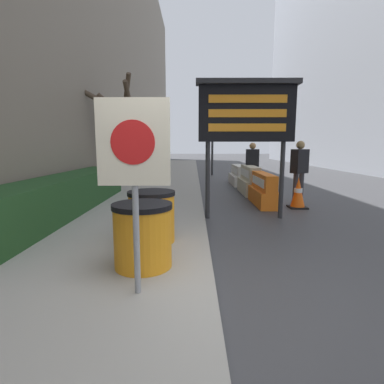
# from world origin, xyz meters

# --- Properties ---
(ground_plane) EXTENTS (120.00, 120.00, 0.00)m
(ground_plane) POSITION_xyz_m (0.00, 0.00, 0.00)
(ground_plane) COLOR #38383A
(sidewalk_left) EXTENTS (3.62, 56.00, 0.15)m
(sidewalk_left) POSITION_xyz_m (-1.81, 0.00, 0.07)
(sidewalk_left) COLOR gray
(sidewalk_left) RESTS_ON ground_plane
(hedge_strip) EXTENTS (0.90, 6.32, 0.79)m
(hedge_strip) POSITION_xyz_m (-3.02, 3.60, 0.54)
(hedge_strip) COLOR #1E421E
(hedge_strip) RESTS_ON sidewalk_left
(bare_tree) EXTENTS (1.78, 1.89, 3.90)m
(bare_tree) POSITION_xyz_m (-2.97, 7.82, 2.03)
(bare_tree) COLOR #4C3D2D
(bare_tree) RESTS_ON sidewalk_left
(barrel_drum_foreground) EXTENTS (0.71, 0.71, 0.77)m
(barrel_drum_foreground) POSITION_xyz_m (-0.83, 0.63, 0.53)
(barrel_drum_foreground) COLOR orange
(barrel_drum_foreground) RESTS_ON sidewalk_left
(barrel_drum_middle) EXTENTS (0.71, 0.71, 0.77)m
(barrel_drum_middle) POSITION_xyz_m (-0.86, 1.59, 0.53)
(barrel_drum_middle) COLOR orange
(barrel_drum_middle) RESTS_ON sidewalk_left
(warning_sign) EXTENTS (0.67, 0.08, 1.85)m
(warning_sign) POSITION_xyz_m (-0.78, -0.04, 1.47)
(warning_sign) COLOR gray
(warning_sign) RESTS_ON sidewalk_left
(message_board) EXTENTS (2.13, 0.36, 2.92)m
(message_board) POSITION_xyz_m (0.88, 3.68, 2.24)
(message_board) COLOR #28282B
(message_board) RESTS_ON ground_plane
(jersey_barrier_orange_near) EXTENTS (0.51, 1.75, 0.85)m
(jersey_barrier_orange_near) POSITION_xyz_m (1.66, 5.22, 0.38)
(jersey_barrier_orange_near) COLOR orange
(jersey_barrier_orange_near) RESTS_ON ground_plane
(jersey_barrier_cream) EXTENTS (0.58, 1.83, 0.92)m
(jersey_barrier_cream) POSITION_xyz_m (1.66, 7.20, 0.41)
(jersey_barrier_cream) COLOR beige
(jersey_barrier_cream) RESTS_ON ground_plane
(jersey_barrier_white) EXTENTS (0.65, 2.06, 0.79)m
(jersey_barrier_white) POSITION_xyz_m (1.66, 9.63, 0.35)
(jersey_barrier_white) COLOR silver
(jersey_barrier_white) RESTS_ON ground_plane
(traffic_cone_near) EXTENTS (0.45, 0.45, 0.80)m
(traffic_cone_near) POSITION_xyz_m (2.45, 4.79, 0.39)
(traffic_cone_near) COLOR black
(traffic_cone_near) RESTS_ON ground_plane
(traffic_light_near_curb) EXTENTS (0.28, 0.44, 4.59)m
(traffic_light_near_curb) POSITION_xyz_m (0.79, 13.51, 3.30)
(traffic_light_near_curb) COLOR #2D2D30
(traffic_light_near_curb) RESTS_ON ground_plane
(pedestrian_worker) EXTENTS (0.53, 0.46, 1.72)m
(pedestrian_worker) POSITION_xyz_m (2.71, 5.54, 1.02)
(pedestrian_worker) COLOR #333338
(pedestrian_worker) RESTS_ON ground_plane
(pedestrian_passerby) EXTENTS (0.47, 0.31, 1.70)m
(pedestrian_passerby) POSITION_xyz_m (1.84, 7.79, 1.00)
(pedestrian_passerby) COLOR #333338
(pedestrian_passerby) RESTS_ON ground_plane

